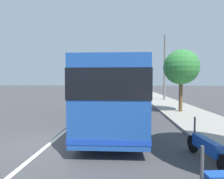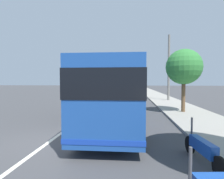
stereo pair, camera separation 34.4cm
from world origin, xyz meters
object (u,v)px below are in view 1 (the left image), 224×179
object	(u,v)px
car_behind_bus	(121,91)
car_ahead_same_lane	(123,87)
utility_pole	(165,68)
car_oncoming	(103,89)
roadside_tree_mid_block	(181,67)
coach_bus	(115,91)
motorcycle_nearest_curb	(206,147)

from	to	relation	value
car_behind_bus	car_ahead_same_lane	distance (m)	24.81
car_ahead_same_lane	utility_pole	xyz separation A→B (m)	(-33.21, -5.75, 3.44)
car_ahead_same_lane	car_behind_bus	bearing A→B (deg)	-177.83
car_behind_bus	utility_pole	bearing A→B (deg)	-141.60
car_behind_bus	car_ahead_same_lane	world-z (taller)	car_behind_bus
car_ahead_same_lane	utility_pole	bearing A→B (deg)	-168.18
car_oncoming	car_ahead_same_lane	distance (m)	15.36
car_behind_bus	car_oncoming	size ratio (longest dim) A/B	1.15
roadside_tree_mid_block	car_behind_bus	bearing A→B (deg)	16.22
car_behind_bus	car_oncoming	world-z (taller)	car_oncoming
coach_bus	car_behind_bus	xyz separation A→B (m)	(20.23, 0.09, -1.11)
roadside_tree_mid_block	motorcycle_nearest_curb	bearing A→B (deg)	167.66
car_behind_bus	roadside_tree_mid_block	xyz separation A→B (m)	(-17.13, -4.98, 2.75)
car_behind_bus	coach_bus	bearing A→B (deg)	-175.36
coach_bus	motorcycle_nearest_curb	xyz separation A→B (m)	(-5.35, -3.04, -1.41)
motorcycle_nearest_curb	car_behind_bus	distance (m)	25.77
motorcycle_nearest_curb	car_ahead_same_lane	size ratio (longest dim) A/B	0.50
coach_bus	car_behind_bus	size ratio (longest dim) A/B	2.48
motorcycle_nearest_curb	car_oncoming	bearing A→B (deg)	4.42
coach_bus	roadside_tree_mid_block	bearing A→B (deg)	-59.17
coach_bus	car_behind_bus	bearing A→B (deg)	-1.29
coach_bus	car_behind_bus	world-z (taller)	coach_bus
coach_bus	motorcycle_nearest_curb	bearing A→B (deg)	-151.96
coach_bus	motorcycle_nearest_curb	distance (m)	6.31
coach_bus	car_oncoming	size ratio (longest dim) A/B	2.86
car_oncoming	car_ahead_same_lane	world-z (taller)	car_oncoming
motorcycle_nearest_curb	utility_pole	world-z (taller)	utility_pole
coach_bus	motorcycle_nearest_curb	world-z (taller)	coach_bus
car_behind_bus	roadside_tree_mid_block	size ratio (longest dim) A/B	0.94
utility_pole	motorcycle_nearest_curb	bearing A→B (deg)	171.60
coach_bus	car_ahead_same_lane	xyz separation A→B (m)	(45.04, 0.17, -1.20)
car_oncoming	car_ahead_same_lane	size ratio (longest dim) A/B	0.92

